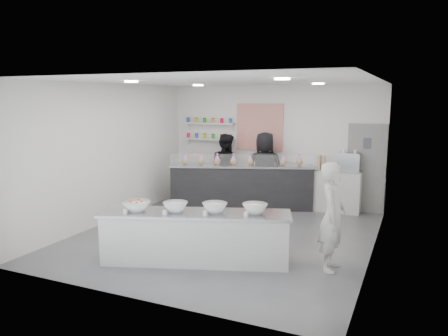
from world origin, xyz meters
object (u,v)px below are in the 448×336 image
at_px(espresso_ledge, 331,190).
at_px(back_bar, 242,186).
at_px(staff_right, 265,170).
at_px(espresso_machine, 349,162).
at_px(woman_prep, 333,217).
at_px(prep_counter, 195,237).
at_px(staff_left, 226,168).

bearing_deg(espresso_ledge, back_bar, -164.23).
xyz_separation_m(espresso_ledge, staff_right, (-1.58, -0.30, 0.43)).
xyz_separation_m(espresso_machine, staff_right, (-1.96, -0.30, -0.28)).
relative_size(espresso_ledge, woman_prep, 0.80).
relative_size(prep_counter, back_bar, 0.90).
distance_m(espresso_ledge, staff_right, 1.67).
bearing_deg(espresso_machine, prep_counter, -113.10).
bearing_deg(back_bar, espresso_ledge, -4.12).
distance_m(prep_counter, back_bar, 3.73).
distance_m(espresso_ledge, staff_left, 2.72).
xyz_separation_m(espresso_ledge, espresso_machine, (0.38, 0.00, 0.71)).
bearing_deg(back_bar, espresso_machine, -6.46).
bearing_deg(staff_left, prep_counter, 123.89).
relative_size(prep_counter, woman_prep, 1.81).
distance_m(espresso_machine, staff_right, 2.00).
xyz_separation_m(prep_counter, staff_right, (-0.15, 3.96, 0.51)).
relative_size(back_bar, staff_right, 1.85).
bearing_deg(espresso_machine, staff_left, -176.64).
distance_m(staff_left, staff_right, 1.11).
relative_size(espresso_ledge, espresso_machine, 2.72).
height_order(prep_counter, espresso_ledge, espresso_ledge).
height_order(prep_counter, back_bar, back_bar).
bearing_deg(woman_prep, staff_right, 33.33).
relative_size(staff_left, staff_right, 0.95).
bearing_deg(staff_right, espresso_ledge, 173.94).
distance_m(prep_counter, espresso_ledge, 4.49).
bearing_deg(back_bar, woman_prep, -68.01).
bearing_deg(staff_left, staff_right, -169.19).
bearing_deg(espresso_machine, back_bar, -166.57).
height_order(espresso_machine, staff_left, staff_left).
bearing_deg(espresso_machine, staff_right, -171.43).
height_order(prep_counter, staff_right, staff_right).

